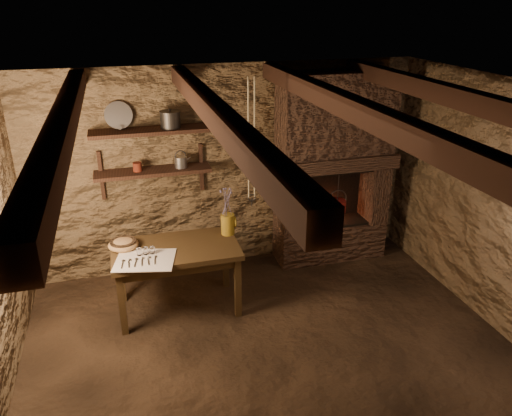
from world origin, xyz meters
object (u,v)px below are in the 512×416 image
object	(u,v)px
stoneware_jug	(228,215)
red_pot	(337,205)
iron_stockpot	(170,120)
work_table	(178,276)
wooden_bowl	(123,245)

from	to	relation	value
stoneware_jug	red_pot	size ratio (longest dim) A/B	0.94
iron_stockpot	work_table	bearing A→B (deg)	-98.47
red_pot	work_table	bearing A→B (deg)	-163.27
stoneware_jug	wooden_bowl	xyz separation A→B (m)	(-1.09, -0.04, -0.18)
stoneware_jug	wooden_bowl	distance (m)	1.10
red_pot	stoneware_jug	bearing A→B (deg)	-162.87
iron_stockpot	red_pot	world-z (taller)	iron_stockpot
work_table	red_pot	size ratio (longest dim) A/B	2.36
iron_stockpot	wooden_bowl	bearing A→B (deg)	-135.31
wooden_bowl	iron_stockpot	distance (m)	1.39
work_table	iron_stockpot	world-z (taller)	iron_stockpot
iron_stockpot	red_pot	bearing A→B (deg)	-3.54
stoneware_jug	wooden_bowl	world-z (taller)	stoneware_jug
work_table	stoneware_jug	bearing A→B (deg)	16.05
work_table	stoneware_jug	xyz separation A→B (m)	(0.58, 0.16, 0.55)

